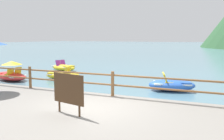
# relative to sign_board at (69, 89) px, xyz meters

# --- Properties ---
(ground_plane) EXTENTS (200.00, 200.00, 0.00)m
(ground_plane) POSITION_rel_sign_board_xyz_m (0.32, 41.00, -1.13)
(ground_plane) COLOR slate
(promenade_dock) EXTENTS (28.00, 8.00, 0.40)m
(promenade_dock) POSITION_rel_sign_board_xyz_m (0.32, -1.20, -0.93)
(promenade_dock) COLOR gray
(promenade_dock) RESTS_ON ground
(dock_railing) EXTENTS (23.92, 0.12, 0.95)m
(dock_railing) POSITION_rel_sign_board_xyz_m (0.32, 2.55, -0.15)
(dock_railing) COLOR brown
(dock_railing) RESTS_ON promenade_dock
(sign_board) EXTENTS (1.16, 0.31, 1.19)m
(sign_board) POSITION_rel_sign_board_xyz_m (0.00, 0.00, 0.00)
(sign_board) COLOR silver
(sign_board) RESTS_ON promenade_dock
(pedal_boat_0) EXTENTS (2.39, 1.64, 0.84)m
(pedal_boat_0) POSITION_rel_sign_board_xyz_m (-4.96, 6.99, -0.87)
(pedal_boat_0) COLOR yellow
(pedal_boat_0) RESTS_ON ground
(pedal_boat_1) EXTENTS (2.67, 1.86, 0.82)m
(pedal_boat_1) POSITION_rel_sign_board_xyz_m (-7.21, 10.44, -0.88)
(pedal_boat_1) COLOR yellow
(pedal_boat_1) RESTS_ON ground
(pedal_boat_3) EXTENTS (2.52, 1.83, 0.88)m
(pedal_boat_3) POSITION_rel_sign_board_xyz_m (1.99, 6.24, -0.84)
(pedal_boat_3) COLOR blue
(pedal_boat_3) RESTS_ON ground
(pedal_boat_4) EXTENTS (2.77, 1.88, 1.19)m
(pedal_boat_4) POSITION_rel_sign_board_xyz_m (-7.66, 5.44, -0.75)
(pedal_boat_4) COLOR red
(pedal_boat_4) RESTS_ON ground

